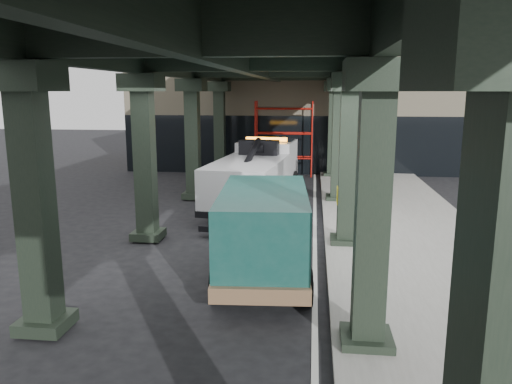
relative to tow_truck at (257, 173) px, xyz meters
The scene contains 8 objects.
ground 7.36m from the tow_truck, 85.18° to the right, with size 90.00×90.00×0.00m, color black.
sidewalk 7.40m from the tow_truck, 45.57° to the right, with size 5.00×40.00×0.15m, color gray.
lane_stripe 5.85m from the tow_truck, 66.11° to the right, with size 0.12×38.00×0.01m, color silver.
viaduct 6.66m from the tow_truck, 87.72° to the right, with size 7.40×32.00×6.40m.
building 13.33m from the tow_truck, 78.48° to the left, with size 22.00×10.00×8.00m, color #C6B793.
scaffolding 7.50m from the tow_truck, 85.33° to the left, with size 3.08×0.88×4.00m.
tow_truck is the anchor object (origin of this frame).
towed_van 7.85m from the tow_truck, 82.34° to the right, with size 2.50×5.59×2.22m.
Camera 1 is at (1.59, -12.29, 4.50)m, focal length 35.00 mm.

